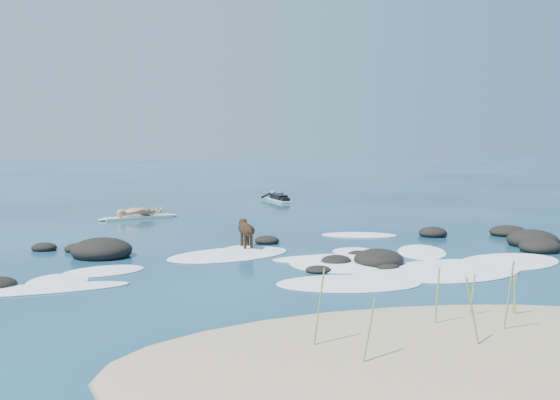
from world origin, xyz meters
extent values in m
plane|color=#0A2642|center=(0.00, 0.00, 0.00)|extent=(160.00, 160.00, 0.00)
ellipsoid|color=#9E8966|center=(0.00, -8.20, 0.00)|extent=(9.00, 4.40, 0.60)
cylinder|color=olive|center=(0.83, -7.30, 0.49)|extent=(0.17, 0.14, 0.73)
cylinder|color=olive|center=(0.13, -8.58, 0.63)|extent=(0.17, 0.18, 1.00)
cylinder|color=olive|center=(-1.73, -8.13, 0.68)|extent=(0.20, 0.09, 1.10)
cylinder|color=olive|center=(0.88, -8.13, 0.67)|extent=(0.12, 0.10, 1.09)
cylinder|color=olive|center=(1.46, -7.42, 0.48)|extent=(0.03, 0.10, 0.72)
cylinder|color=olive|center=(0.10, -7.65, 0.59)|extent=(0.10, 0.06, 0.93)
cylinder|color=olive|center=(1.47, -7.37, 0.49)|extent=(0.03, 0.10, 0.73)
cylinder|color=olive|center=(-1.33, -8.80, 0.56)|extent=(0.23, 0.15, 0.86)
ellipsoid|color=black|center=(6.67, 1.11, 0.04)|extent=(0.79, 0.82, 0.18)
ellipsoid|color=black|center=(-0.59, 1.15, 0.07)|extent=(0.88, 0.86, 0.27)
ellipsoid|color=black|center=(1.33, -2.79, 0.05)|extent=(0.65, 0.63, 0.19)
ellipsoid|color=black|center=(6.69, 1.03, 0.10)|extent=(1.14, 1.04, 0.39)
ellipsoid|color=black|center=(6.27, -0.78, 0.14)|extent=(1.46, 1.57, 0.58)
ellipsoid|color=black|center=(1.27, -1.16, 0.04)|extent=(0.73, 0.69, 0.15)
ellipsoid|color=black|center=(5.92, -1.60, 0.12)|extent=(1.13, 1.03, 0.46)
ellipsoid|color=black|center=(-4.88, 0.04, 0.15)|extent=(1.93, 1.89, 0.61)
ellipsoid|color=black|center=(4.42, 1.33, 0.09)|extent=(0.99, 0.96, 0.37)
ellipsoid|color=black|center=(-0.22, -2.75, 0.04)|extent=(0.75, 0.74, 0.16)
ellipsoid|color=black|center=(-5.52, 0.95, 0.07)|extent=(0.72, 0.74, 0.26)
ellipsoid|color=black|center=(1.32, -2.31, 0.12)|extent=(1.54, 1.56, 0.47)
ellipsoid|color=black|center=(0.40, -2.03, 0.07)|extent=(0.88, 0.85, 0.27)
ellipsoid|color=black|center=(-6.38, 1.23, 0.07)|extent=(0.76, 0.67, 0.27)
ellipsoid|color=white|center=(2.58, -3.27, 0.01)|extent=(3.84, 2.98, 0.12)
ellipsoid|color=white|center=(1.31, -0.66, 0.01)|extent=(1.21, 1.14, 0.12)
ellipsoid|color=white|center=(2.95, -1.08, 0.01)|extent=(1.90, 2.46, 0.12)
ellipsoid|color=white|center=(0.06, -3.99, 0.01)|extent=(3.08, 1.92, 0.12)
ellipsoid|color=white|center=(2.34, 1.91, 0.01)|extent=(2.43, 1.60, 0.12)
ellipsoid|color=white|center=(-5.55, -2.64, 0.01)|extent=(1.31, 1.60, 0.12)
ellipsoid|color=white|center=(0.54, -1.47, 0.01)|extent=(3.05, 1.18, 0.12)
ellipsoid|color=white|center=(0.93, -3.57, 0.01)|extent=(2.06, 1.64, 0.12)
ellipsoid|color=white|center=(4.38, -2.66, 0.01)|extent=(3.21, 2.62, 0.12)
ellipsoid|color=white|center=(-4.72, -1.79, 0.01)|extent=(2.01, 1.56, 0.12)
ellipsoid|color=white|center=(-1.83, -0.42, 0.01)|extent=(3.63, 2.78, 0.12)
ellipsoid|color=white|center=(-5.90, -3.22, 0.01)|extent=(3.60, 1.19, 0.12)
ellipsoid|color=white|center=(0.50, -2.01, 0.01)|extent=(2.76, 2.73, 0.12)
ellipsoid|color=white|center=(-1.30, 0.34, 0.01)|extent=(1.10, 0.90, 0.12)
cube|color=beige|center=(-4.07, 7.41, 0.05)|extent=(2.49, 1.28, 0.08)
ellipsoid|color=beige|center=(-2.91, 7.81, 0.05)|extent=(0.56, 0.42, 0.09)
ellipsoid|color=beige|center=(-5.23, 7.01, 0.05)|extent=(0.56, 0.42, 0.09)
imported|color=tan|center=(-4.07, 7.41, 0.89)|extent=(0.55, 0.67, 1.60)
cube|color=silver|center=(2.19, 12.66, 0.05)|extent=(0.81, 2.33, 0.08)
ellipsoid|color=silver|center=(2.05, 13.79, 0.05)|extent=(0.34, 0.53, 0.09)
cube|color=black|center=(2.19, 12.66, 0.21)|extent=(0.59, 1.44, 0.23)
sphere|color=tan|center=(2.09, 13.46, 0.33)|extent=(0.27, 0.27, 0.24)
cylinder|color=black|center=(1.78, 13.58, 0.20)|extent=(0.54, 0.37, 0.26)
cylinder|color=black|center=(2.36, 13.65, 0.20)|extent=(0.58, 0.24, 0.26)
cube|color=black|center=(2.29, 11.88, 0.17)|extent=(0.42, 0.61, 0.15)
cylinder|color=black|center=(-1.30, 0.24, 0.53)|extent=(0.33, 0.64, 0.30)
sphere|color=black|center=(-1.31, 0.53, 0.53)|extent=(0.33, 0.33, 0.32)
sphere|color=black|center=(-1.28, -0.04, 0.53)|extent=(0.30, 0.30, 0.29)
sphere|color=black|center=(-1.32, 0.71, 0.64)|extent=(0.24, 0.24, 0.23)
cone|color=black|center=(-1.32, 0.84, 0.62)|extent=(0.12, 0.15, 0.12)
cone|color=black|center=(-1.38, 0.69, 0.73)|extent=(0.11, 0.08, 0.11)
cone|color=black|center=(-1.26, 0.70, 0.73)|extent=(0.11, 0.08, 0.11)
cylinder|color=black|center=(-1.39, 0.46, 0.20)|extent=(0.08, 0.08, 0.41)
cylinder|color=black|center=(-1.23, 0.46, 0.20)|extent=(0.08, 0.08, 0.41)
cylinder|color=black|center=(-1.37, 0.03, 0.20)|extent=(0.08, 0.08, 0.41)
cylinder|color=black|center=(-1.21, 0.03, 0.20)|extent=(0.08, 0.08, 0.41)
cylinder|color=black|center=(-1.28, -0.17, 0.58)|extent=(0.07, 0.30, 0.18)
camera|label=1|loc=(-3.80, -15.43, 2.80)|focal=40.00mm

